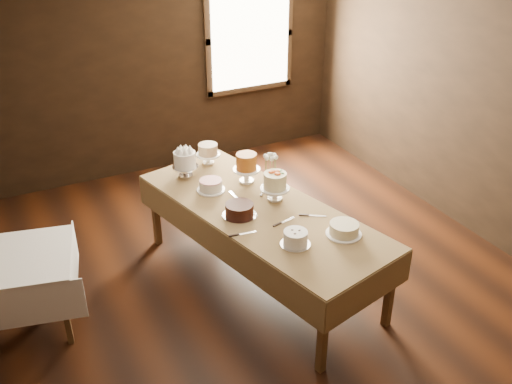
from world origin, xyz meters
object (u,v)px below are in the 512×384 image
object	(u,v)px
cake_speckled	(208,154)
cake_server_e	(248,233)
cake_server_c	(233,195)
cake_lattice	(211,186)
cake_chocolate	(239,210)
cake_flowers	(275,188)
cake_server_b	(318,216)
side_table	(20,265)
cake_swirl	(295,239)
display_table	(261,214)
cake_server_d	(264,188)
cake_cream	(344,229)
cake_caramel	(246,169)
cake_meringue	(185,165)
flower_vase	(270,180)
cake_server_a	(288,220)

from	to	relation	value
cake_speckled	cake_server_e	xyz separation A→B (m)	(-0.23, -1.40, -0.09)
cake_server_c	cake_lattice	bearing A→B (deg)	39.07
cake_chocolate	cake_server_c	xyz separation A→B (m)	(0.11, 0.37, -0.05)
cake_flowers	cake_server_b	xyz separation A→B (m)	(0.19, -0.44, -0.12)
side_table	cake_swirl	size ratio (longest dim) A/B	3.61
display_table	cake_server_d	xyz separation A→B (m)	(0.20, 0.33, 0.06)
cake_flowers	cake_cream	world-z (taller)	cake_flowers
display_table	cake_swirl	xyz separation A→B (m)	(-0.02, -0.65, 0.12)
cake_server_b	cake_flowers	bearing A→B (deg)	145.18
cake_caramel	cake_server_c	xyz separation A→B (m)	(-0.23, -0.19, -0.13)
cake_speckled	side_table	bearing A→B (deg)	-159.28
display_table	cake_speckled	distance (m)	1.10
cake_caramel	cake_swirl	size ratio (longest dim) A/B	1.11
cake_swirl	cake_server_b	bearing A→B (deg)	36.97
cake_meringue	cake_lattice	size ratio (longest dim) A/B	0.99
cake_server_e	flower_vase	size ratio (longest dim) A/B	1.83
cake_server_c	cake_caramel	bearing A→B (deg)	-52.68
cake_speckled	flower_vase	size ratio (longest dim) A/B	2.13
cake_cream	cake_server_e	distance (m)	0.80
cake_caramel	cake_chocolate	bearing A→B (deg)	-121.28
cake_swirl	flower_vase	bearing A→B (deg)	73.19
cake_lattice	cake_meringue	bearing A→B (deg)	105.53
side_table	display_table	bearing A→B (deg)	-9.32
side_table	cake_server_b	world-z (taller)	cake_server_b
cake_server_a	flower_vase	world-z (taller)	flower_vase
cake_swirl	cake_speckled	bearing A→B (deg)	91.10
side_table	cake_swirl	xyz separation A→B (m)	(2.02, -0.99, 0.23)
cake_server_d	display_table	bearing A→B (deg)	-174.36
cake_meringue	cake_chocolate	xyz separation A→B (m)	(0.15, -0.94, -0.07)
flower_vase	cake_server_d	bearing A→B (deg)	-169.81
cake_caramel	cake_server_d	world-z (taller)	cake_caramel
cake_server_b	cake_server_e	world-z (taller)	same
cake_meringue	cake_server_b	xyz separation A→B (m)	(0.76, -1.25, -0.12)
cake_flowers	cake_cream	bearing A→B (deg)	-74.22
flower_vase	cake_server_e	bearing A→B (deg)	-130.54
cake_speckled	cake_flowers	size ratio (longest dim) A/B	1.01
cake_server_a	cake_speckled	bearing A→B (deg)	83.22
display_table	side_table	distance (m)	2.07
cake_server_a	cake_server_b	world-z (taller)	same
cake_flowers	cake_server_e	distance (m)	0.64
display_table	cake_server_d	bearing A→B (deg)	57.88
cake_cream	cake_server_b	distance (m)	0.36
cake_server_c	cake_chocolate	bearing A→B (deg)	160.76
cake_lattice	cake_caramel	distance (m)	0.39
cake_meringue	cake_speckled	size ratio (longest dim) A/B	1.05
side_table	cake_swirl	bearing A→B (deg)	-26.04
cake_lattice	cake_server_b	size ratio (longest dim) A/B	1.24
cake_caramel	cake_chocolate	world-z (taller)	cake_caramel
cake_lattice	flower_vase	bearing A→B (deg)	-17.74
cake_swirl	cake_server_b	world-z (taller)	cake_swirl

